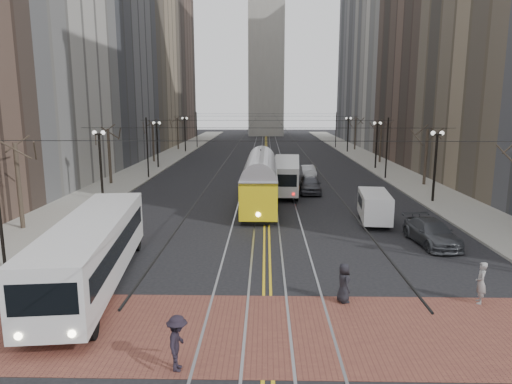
{
  "coord_description": "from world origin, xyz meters",
  "views": [
    {
      "loc": [
        -0.09,
        -19.07,
        7.95
      ],
      "look_at": [
        -0.63,
        6.7,
        3.0
      ],
      "focal_mm": 32.0,
      "sensor_mm": 36.0,
      "label": 1
    }
  ],
  "objects_px": {
    "cargo_van": "(374,208)",
    "sedan_silver": "(308,172)",
    "rear_bus": "(286,176)",
    "pedestrian_b": "(481,283)",
    "pedestrian_d": "(177,343)",
    "sedan_grey": "(310,184)",
    "sedan_parked": "(431,232)",
    "transit_bus": "(93,253)",
    "pedestrian_a": "(344,283)",
    "streetcar": "(260,185)"
  },
  "relations": [
    {
      "from": "transit_bus",
      "to": "sedan_parked",
      "type": "relative_size",
      "value": 2.52
    },
    {
      "from": "sedan_grey",
      "to": "sedan_parked",
      "type": "height_order",
      "value": "sedan_grey"
    },
    {
      "from": "rear_bus",
      "to": "sedan_parked",
      "type": "xyz_separation_m",
      "value": [
        7.7,
        -16.26,
        -0.73
      ]
    },
    {
      "from": "sedan_parked",
      "to": "pedestrian_d",
      "type": "relative_size",
      "value": 2.76
    },
    {
      "from": "rear_bus",
      "to": "sedan_grey",
      "type": "bearing_deg",
      "value": -15.06
    },
    {
      "from": "sedan_silver",
      "to": "sedan_parked",
      "type": "height_order",
      "value": "sedan_parked"
    },
    {
      "from": "rear_bus",
      "to": "sedan_silver",
      "type": "distance_m",
      "value": 8.21
    },
    {
      "from": "sedan_silver",
      "to": "sedan_parked",
      "type": "bearing_deg",
      "value": -79.25
    },
    {
      "from": "transit_bus",
      "to": "sedan_parked",
      "type": "distance_m",
      "value": 18.4
    },
    {
      "from": "pedestrian_b",
      "to": "pedestrian_d",
      "type": "xyz_separation_m",
      "value": [
        -11.36,
        -5.0,
        0.01
      ]
    },
    {
      "from": "transit_bus",
      "to": "rear_bus",
      "type": "bearing_deg",
      "value": 60.62
    },
    {
      "from": "streetcar",
      "to": "pedestrian_a",
      "type": "distance_m",
      "value": 18.6
    },
    {
      "from": "sedan_silver",
      "to": "pedestrian_b",
      "type": "relative_size",
      "value": 2.44
    },
    {
      "from": "sedan_silver",
      "to": "pedestrian_b",
      "type": "bearing_deg",
      "value": -83.63
    },
    {
      "from": "sedan_parked",
      "to": "sedan_silver",
      "type": "bearing_deg",
      "value": 95.77
    },
    {
      "from": "rear_bus",
      "to": "pedestrian_b",
      "type": "height_order",
      "value": "rear_bus"
    },
    {
      "from": "cargo_van",
      "to": "pedestrian_d",
      "type": "xyz_separation_m",
      "value": [
        -10.04,
        -17.75,
        -0.16
      ]
    },
    {
      "from": "cargo_van",
      "to": "sedan_silver",
      "type": "height_order",
      "value": "cargo_van"
    },
    {
      "from": "pedestrian_b",
      "to": "pedestrian_d",
      "type": "height_order",
      "value": "pedestrian_d"
    },
    {
      "from": "rear_bus",
      "to": "sedan_parked",
      "type": "distance_m",
      "value": 18.01
    },
    {
      "from": "sedan_silver",
      "to": "sedan_parked",
      "type": "relative_size",
      "value": 0.87
    },
    {
      "from": "rear_bus",
      "to": "cargo_van",
      "type": "xyz_separation_m",
      "value": [
        5.51,
        -11.51,
        -0.38
      ]
    },
    {
      "from": "pedestrian_a",
      "to": "sedan_parked",
      "type": "bearing_deg",
      "value": -50.2
    },
    {
      "from": "streetcar",
      "to": "pedestrian_a",
      "type": "height_order",
      "value": "streetcar"
    },
    {
      "from": "sedan_grey",
      "to": "sedan_silver",
      "type": "relative_size",
      "value": 1.11
    },
    {
      "from": "pedestrian_d",
      "to": "sedan_grey",
      "type": "bearing_deg",
      "value": -13.08
    },
    {
      "from": "rear_bus",
      "to": "pedestrian_d",
      "type": "bearing_deg",
      "value": -94.78
    },
    {
      "from": "rear_bus",
      "to": "pedestrian_a",
      "type": "bearing_deg",
      "value": -82.9
    },
    {
      "from": "streetcar",
      "to": "sedan_parked",
      "type": "bearing_deg",
      "value": -45.14
    },
    {
      "from": "cargo_van",
      "to": "pedestrian_b",
      "type": "relative_size",
      "value": 2.75
    },
    {
      "from": "transit_bus",
      "to": "sedan_parked",
      "type": "xyz_separation_m",
      "value": [
        17.19,
        6.5,
        -0.82
      ]
    },
    {
      "from": "cargo_van",
      "to": "pedestrian_b",
      "type": "bearing_deg",
      "value": -77.73
    },
    {
      "from": "cargo_van",
      "to": "sedan_parked",
      "type": "relative_size",
      "value": 0.99
    },
    {
      "from": "sedan_silver",
      "to": "pedestrian_d",
      "type": "bearing_deg",
      "value": -102.04
    },
    {
      "from": "sedan_parked",
      "to": "pedestrian_b",
      "type": "height_order",
      "value": "pedestrian_b"
    },
    {
      "from": "sedan_parked",
      "to": "pedestrian_d",
      "type": "distance_m",
      "value": 17.84
    },
    {
      "from": "cargo_van",
      "to": "pedestrian_b",
      "type": "xyz_separation_m",
      "value": [
        1.32,
        -12.75,
        -0.18
      ]
    },
    {
      "from": "sedan_parked",
      "to": "pedestrian_d",
      "type": "bearing_deg",
      "value": -139.08
    },
    {
      "from": "pedestrian_a",
      "to": "pedestrian_b",
      "type": "bearing_deg",
      "value": -101.56
    },
    {
      "from": "streetcar",
      "to": "pedestrian_d",
      "type": "height_order",
      "value": "streetcar"
    },
    {
      "from": "sedan_silver",
      "to": "sedan_parked",
      "type": "xyz_separation_m",
      "value": [
        4.91,
        -23.95,
        0.01
      ]
    },
    {
      "from": "sedan_grey",
      "to": "sedan_parked",
      "type": "xyz_separation_m",
      "value": [
        5.5,
        -15.5,
        -0.09
      ]
    },
    {
      "from": "streetcar",
      "to": "cargo_van",
      "type": "relative_size",
      "value": 2.88
    },
    {
      "from": "rear_bus",
      "to": "pedestrian_d",
      "type": "xyz_separation_m",
      "value": [
        -4.53,
        -29.26,
        -0.55
      ]
    },
    {
      "from": "pedestrian_a",
      "to": "pedestrian_d",
      "type": "xyz_separation_m",
      "value": [
        -5.83,
        -5.0,
        0.06
      ]
    },
    {
      "from": "sedan_grey",
      "to": "pedestrian_b",
      "type": "xyz_separation_m",
      "value": [
        4.63,
        -23.5,
        0.08
      ]
    },
    {
      "from": "cargo_van",
      "to": "sedan_silver",
      "type": "distance_m",
      "value": 19.39
    },
    {
      "from": "sedan_parked",
      "to": "cargo_van",
      "type": "bearing_deg",
      "value": 108.91
    },
    {
      "from": "rear_bus",
      "to": "sedan_parked",
      "type": "bearing_deg",
      "value": -60.65
    },
    {
      "from": "streetcar",
      "to": "rear_bus",
      "type": "distance_m",
      "value": 6.46
    }
  ]
}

